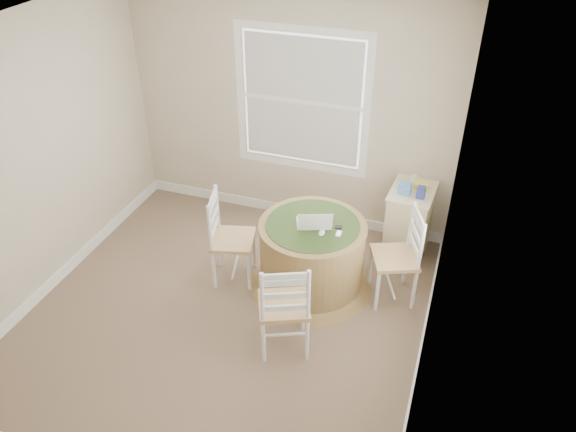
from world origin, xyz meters
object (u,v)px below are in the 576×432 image
(chair_right, at_px, (394,257))
(chair_near, at_px, (284,305))
(round_table, at_px, (312,253))
(corner_chest, at_px, (408,222))
(laptop, at_px, (314,223))
(chair_left, at_px, (233,239))

(chair_right, bearing_deg, chair_near, -61.22)
(round_table, height_order, corner_chest, corner_chest)
(chair_near, xyz_separation_m, laptop, (0.01, 0.83, 0.28))
(round_table, distance_m, chair_left, 0.78)
(chair_left, bearing_deg, round_table, -94.48)
(round_table, xyz_separation_m, corner_chest, (0.79, 0.86, -0.01))
(chair_left, bearing_deg, chair_near, -147.21)
(chair_left, xyz_separation_m, chair_near, (0.78, -0.71, 0.00))
(chair_near, bearing_deg, round_table, -112.99)
(round_table, distance_m, chair_near, 0.85)
(laptop, bearing_deg, round_table, -59.32)
(chair_right, bearing_deg, round_table, -105.25)
(laptop, bearing_deg, chair_right, 167.40)
(laptop, bearing_deg, corner_chest, -152.37)
(chair_near, bearing_deg, laptop, -114.10)
(round_table, relative_size, laptop, 3.04)
(chair_near, bearing_deg, chair_right, -152.79)
(chair_left, bearing_deg, chair_right, -96.17)
(chair_near, xyz_separation_m, corner_chest, (0.78, 1.71, -0.09))
(chair_left, bearing_deg, laptop, -95.62)
(chair_right, distance_m, laptop, 0.82)
(chair_near, height_order, chair_right, same)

